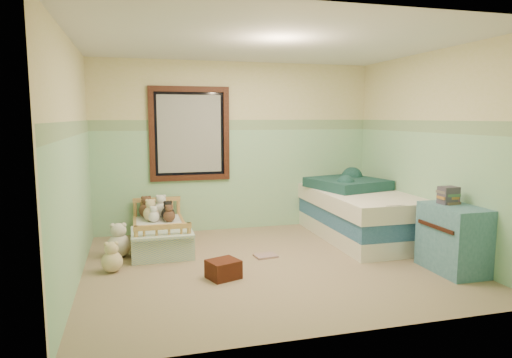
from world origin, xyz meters
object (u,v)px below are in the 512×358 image
object	(u,v)px
twin_bed_frame	(359,230)
red_pillow	(223,269)
floor_book	(266,256)
toddler_bed_frame	(160,241)
plush_floor_cream	(119,246)
plush_floor_tan	(112,262)
dresser	(453,239)

from	to	relation	value
twin_bed_frame	red_pillow	xyz separation A→B (m)	(-2.17, -1.13, -0.01)
red_pillow	floor_book	bearing A→B (deg)	42.99
red_pillow	toddler_bed_frame	bearing A→B (deg)	112.76
plush_floor_cream	plush_floor_tan	size ratio (longest dim) A/B	1.24
plush_floor_cream	red_pillow	world-z (taller)	plush_floor_cream
plush_floor_cream	plush_floor_tan	world-z (taller)	plush_floor_cream
plush_floor_tan	dresser	world-z (taller)	dresser
dresser	floor_book	distance (m)	2.15
plush_floor_cream	red_pillow	xyz separation A→B (m)	(1.08, -1.05, -0.05)
plush_floor_cream	red_pillow	bearing A→B (deg)	-44.21
twin_bed_frame	floor_book	xyz separation A→B (m)	(-1.53, -0.53, -0.10)
plush_floor_cream	floor_book	distance (m)	1.79
twin_bed_frame	floor_book	bearing A→B (deg)	-160.85
dresser	red_pillow	xyz separation A→B (m)	(-2.48, 0.44, -0.27)
plush_floor_tan	twin_bed_frame	bearing A→B (deg)	10.59
plush_floor_tan	floor_book	distance (m)	1.79
dresser	red_pillow	bearing A→B (deg)	169.98
toddler_bed_frame	twin_bed_frame	distance (m)	2.76
toddler_bed_frame	plush_floor_tan	world-z (taller)	plush_floor_tan
twin_bed_frame	toddler_bed_frame	bearing A→B (deg)	175.02
plush_floor_cream	twin_bed_frame	size ratio (longest dim) A/B	0.13
floor_book	plush_floor_tan	bearing A→B (deg)	176.15
toddler_bed_frame	twin_bed_frame	world-z (taller)	twin_bed_frame
toddler_bed_frame	floor_book	distance (m)	1.44
toddler_bed_frame	red_pillow	world-z (taller)	red_pillow
plush_floor_cream	dresser	size ratio (longest dim) A/B	0.39
twin_bed_frame	dresser	distance (m)	1.62
toddler_bed_frame	floor_book	bearing A→B (deg)	-32.47
toddler_bed_frame	plush_floor_tan	distance (m)	1.03
toddler_bed_frame	plush_floor_tan	bearing A→B (deg)	-123.52
plush_floor_cream	red_pillow	distance (m)	1.51
plush_floor_tan	floor_book	world-z (taller)	plush_floor_tan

